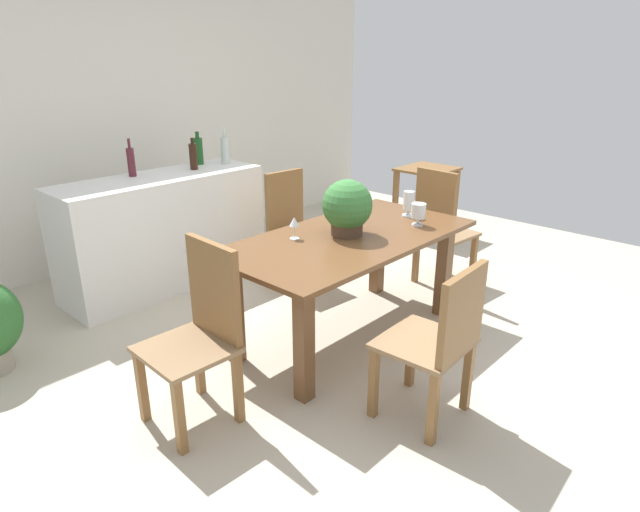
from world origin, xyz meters
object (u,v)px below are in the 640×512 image
object	(u,v)px
wine_bottle_green	(193,156)
flower_centerpiece	(347,207)
wine_bottle_tall	(225,150)
chair_head_end	(201,326)
chair_far_right	(292,224)
wine_bottle_amber	(198,150)
crystal_vase_center_near	(409,202)
wine_bottle_dark	(131,162)
dining_table	(348,254)
kitchen_counter	(164,232)
chair_near_left	(441,337)
crystal_vase_left	(418,212)
wine_glass	(294,223)
chair_foot_end	(440,224)
side_table	(426,185)

from	to	relation	value
wine_bottle_green	flower_centerpiece	bearing A→B (deg)	-89.97
wine_bottle_tall	chair_head_end	bearing A→B (deg)	-131.64
flower_centerpiece	chair_far_right	bearing A→B (deg)	66.71
chair_far_right	wine_bottle_amber	size ratio (longest dim) A/B	3.35
crystal_vase_center_near	wine_bottle_dark	xyz separation A→B (m)	(-1.15, 1.91, 0.22)
crystal_vase_center_near	flower_centerpiece	bearing A→B (deg)	175.47
dining_table	kitchen_counter	bearing A→B (deg)	101.55
dining_table	chair_head_end	world-z (taller)	chair_head_end
chair_near_left	crystal_vase_left	xyz separation A→B (m)	(0.91, 0.76, 0.34)
chair_head_end	wine_bottle_green	xyz separation A→B (m)	(1.22, 1.76, 0.52)
chair_far_right	wine_bottle_dark	distance (m)	1.40
dining_table	chair_near_left	xyz separation A→B (m)	(-0.40, -0.97, -0.11)
chair_far_right	wine_glass	world-z (taller)	chair_far_right
wine_glass	wine_bottle_amber	distance (m)	1.78
dining_table	wine_bottle_dark	size ratio (longest dim) A/B	5.92
dining_table	wine_glass	bearing A→B (deg)	143.62
chair_near_left	wine_bottle_green	size ratio (longest dim) A/B	3.35
chair_foot_end	crystal_vase_center_near	size ratio (longest dim) A/B	5.35
flower_centerpiece	wine_glass	bearing A→B (deg)	147.25
crystal_vase_left	crystal_vase_center_near	bearing A→B (deg)	50.70
chair_head_end	chair_far_right	size ratio (longest dim) A/B	1.02
chair_near_left	flower_centerpiece	world-z (taller)	flower_centerpiece
kitchen_counter	chair_far_right	bearing A→B (deg)	-44.93
wine_glass	wine_bottle_dark	size ratio (longest dim) A/B	0.49
crystal_vase_center_near	chair_foot_end	bearing A→B (deg)	3.80
chair_head_end	chair_near_left	bearing A→B (deg)	42.05
chair_near_left	wine_bottle_green	distance (m)	2.81
kitchen_counter	wine_bottle_tall	bearing A→B (deg)	1.55
chair_head_end	wine_bottle_dark	distance (m)	2.09
chair_near_left	side_table	bearing A→B (deg)	-149.17
side_table	wine_bottle_green	bearing A→B (deg)	159.65
chair_near_left	chair_foot_end	bearing A→B (deg)	-151.68
dining_table	wine_bottle_tall	size ratio (longest dim) A/B	5.86
chair_near_left	crystal_vase_center_near	bearing A→B (deg)	-141.25
dining_table	crystal_vase_left	world-z (taller)	crystal_vase_left
chair_near_left	wine_bottle_green	xyz separation A→B (m)	(0.41, 2.72, 0.56)
dining_table	chair_near_left	distance (m)	1.05
wine_bottle_green	side_table	bearing A→B (deg)	-20.35
chair_foot_end	chair_head_end	distance (m)	2.42
dining_table	wine_bottle_amber	size ratio (longest dim) A/B	6.22
chair_far_right	chair_head_end	bearing A→B (deg)	-144.05
chair_head_end	chair_near_left	size ratio (longest dim) A/B	1.09
chair_near_left	kitchen_counter	size ratio (longest dim) A/B	0.52
wine_bottle_dark	wine_bottle_green	size ratio (longest dim) A/B	1.13
chair_near_left	crystal_vase_center_near	distance (m)	1.46
wine_bottle_green	side_table	size ratio (longest dim) A/B	0.37
chair_head_end	chair_foot_end	bearing A→B (deg)	92.29
crystal_vase_center_near	wine_bottle_dark	world-z (taller)	wine_bottle_dark
wine_bottle_dark	wine_bottle_green	bearing A→B (deg)	-14.76
wine_bottle_green	chair_far_right	bearing A→B (deg)	-62.28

